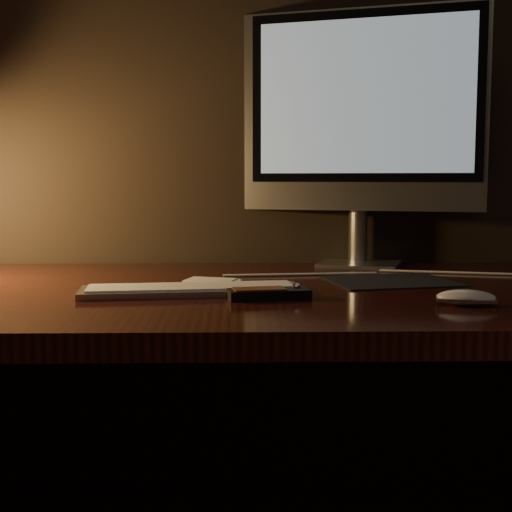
{
  "coord_description": "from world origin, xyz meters",
  "views": [
    {
      "loc": [
        -0.05,
        0.58,
        0.95
      ],
      "look_at": [
        -0.03,
        1.73,
        0.82
      ],
      "focal_mm": 50.0,
      "sensor_mm": 36.0,
      "label": 1
    }
  ],
  "objects_px": {
    "keyboard": "(191,289)",
    "mouse": "(466,300)",
    "monitor": "(362,116)",
    "media_remote": "(269,293)",
    "desk": "(268,348)"
  },
  "relations": [
    {
      "from": "keyboard",
      "to": "mouse",
      "type": "xyz_separation_m",
      "value": [
        0.44,
        -0.12,
        0.0
      ]
    },
    {
      "from": "monitor",
      "to": "media_remote",
      "type": "height_order",
      "value": "monitor"
    },
    {
      "from": "monitor",
      "to": "mouse",
      "type": "height_order",
      "value": "monitor"
    },
    {
      "from": "monitor",
      "to": "desk",
      "type": "bearing_deg",
      "value": -112.76
    },
    {
      "from": "desk",
      "to": "keyboard",
      "type": "distance_m",
      "value": 0.24
    },
    {
      "from": "monitor",
      "to": "keyboard",
      "type": "distance_m",
      "value": 0.62
    },
    {
      "from": "monitor",
      "to": "media_remote",
      "type": "distance_m",
      "value": 0.59
    },
    {
      "from": "desk",
      "to": "media_remote",
      "type": "relative_size",
      "value": 11.4
    },
    {
      "from": "mouse",
      "to": "media_remote",
      "type": "xyz_separation_m",
      "value": [
        -0.31,
        0.07,
        0.0
      ]
    },
    {
      "from": "keyboard",
      "to": "monitor",
      "type": "bearing_deg",
      "value": 40.71
    },
    {
      "from": "desk",
      "to": "mouse",
      "type": "bearing_deg",
      "value": -40.63
    },
    {
      "from": "desk",
      "to": "monitor",
      "type": "height_order",
      "value": "monitor"
    },
    {
      "from": "mouse",
      "to": "desk",
      "type": "bearing_deg",
      "value": 153.76
    },
    {
      "from": "desk",
      "to": "media_remote",
      "type": "distance_m",
      "value": 0.24
    },
    {
      "from": "keyboard",
      "to": "mouse",
      "type": "height_order",
      "value": "mouse"
    }
  ]
}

